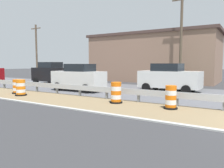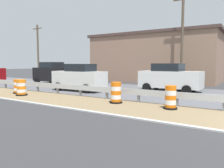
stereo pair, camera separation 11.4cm
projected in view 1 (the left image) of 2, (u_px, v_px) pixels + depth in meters
name	position (u px, v px, depth m)	size (l,w,h in m)	color
guardrail_median	(224.00, 99.00, 9.55)	(0.18, 47.61, 0.71)	#ADB2B7
traffic_barrel_nearest	(171.00, 98.00, 10.02)	(0.63, 0.63, 1.08)	orange
traffic_barrel_close	(116.00, 94.00, 11.53)	(0.68, 0.68, 1.11)	orange
traffic_barrel_mid	(17.00, 87.00, 15.22)	(0.67, 0.67, 0.98)	orange
traffic_barrel_far	(21.00, 88.00, 14.22)	(0.73, 0.73, 1.04)	orange
car_mid_far_lane	(52.00, 73.00, 22.22)	(2.07, 4.09, 2.23)	black
car_trailing_far_lane	(79.00, 77.00, 16.67)	(1.94, 4.17, 2.06)	silver
car_distant_a	(169.00, 78.00, 16.19)	(2.15, 4.45, 2.09)	silver
roadside_shop_near	(154.00, 58.00, 26.26)	(7.12, 14.92, 5.55)	#93705B
utility_pole_near	(181.00, 39.00, 20.10)	(0.24, 1.80, 8.36)	brown
utility_pole_mid	(36.00, 51.00, 29.69)	(0.24, 1.80, 7.29)	brown
bush_roadside	(181.00, 80.00, 18.00)	(3.21, 3.21, 1.46)	#1E4C23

